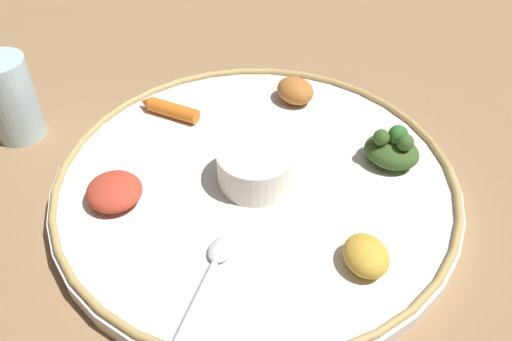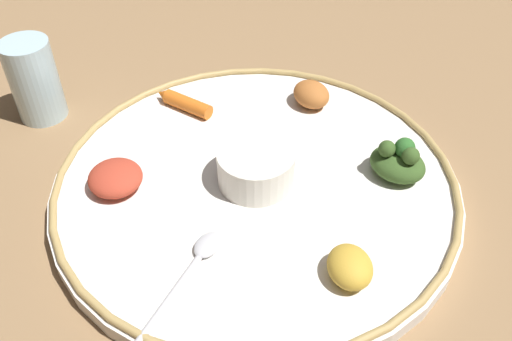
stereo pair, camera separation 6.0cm
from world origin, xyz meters
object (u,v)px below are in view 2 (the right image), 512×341
(carrot_near_spoon, at_px, (184,103))
(drinking_glass, at_px, (36,85))
(spoon, at_px, (186,276))
(greens_pile, at_px, (398,161))
(center_bowl, at_px, (256,166))

(carrot_near_spoon, bearing_deg, drinking_glass, 9.30)
(spoon, distance_m, greens_pile, 0.26)
(greens_pile, height_order, drinking_glass, drinking_glass)
(drinking_glass, bearing_deg, carrot_near_spoon, -170.70)
(center_bowl, bearing_deg, spoon, 77.06)
(spoon, xyz_separation_m, drinking_glass, (0.27, -0.22, 0.02))
(greens_pile, bearing_deg, spoon, 46.00)
(spoon, bearing_deg, greens_pile, -134.00)
(greens_pile, relative_size, drinking_glass, 0.74)
(center_bowl, relative_size, greens_pile, 1.08)
(center_bowl, height_order, spoon, center_bowl)
(center_bowl, bearing_deg, drinking_glass, -14.33)
(center_bowl, xyz_separation_m, carrot_near_spoon, (0.12, -0.11, -0.01))
(carrot_near_spoon, height_order, drinking_glass, drinking_glass)
(center_bowl, xyz_separation_m, spoon, (0.03, 0.14, -0.02))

